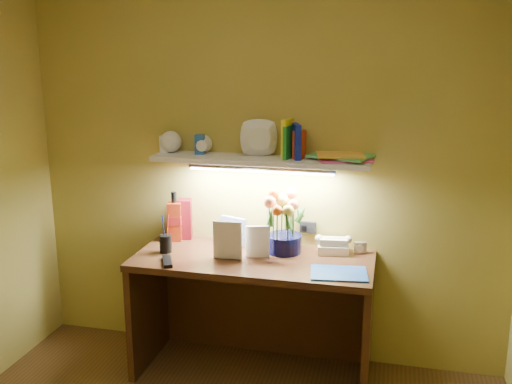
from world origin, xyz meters
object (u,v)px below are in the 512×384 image
desk_clock (360,248)px  whisky_bottle (175,216)px  flower_bouquet (284,222)px  desk (253,316)px  telephone (333,244)px

desk_clock → whisky_bottle: 1.17m
whisky_bottle → flower_bouquet: bearing=-4.2°
flower_bouquet → desk_clock: size_ratio=5.36×
desk → whisky_bottle: 0.80m
desk → flower_bouquet: flower_bouquet is taller
desk → desk_clock: size_ratio=20.21×
whisky_bottle → desk: bearing=-19.2°
desk → telephone: (0.45, 0.19, 0.43)m
whisky_bottle → telephone: bearing=-0.1°
telephone → whisky_bottle: whisky_bottle is taller
telephone → desk_clock: telephone is taller
flower_bouquet → telephone: flower_bouquet is taller
whisky_bottle → desk_clock: bearing=1.5°
desk → whisky_bottle: (-0.56, 0.20, 0.53)m
desk_clock → whisky_bottle: (-1.17, -0.03, 0.12)m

